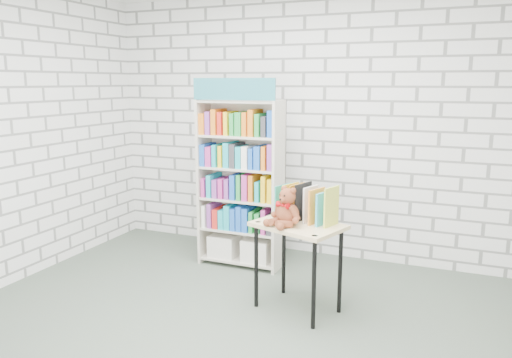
% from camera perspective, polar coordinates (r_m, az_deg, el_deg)
% --- Properties ---
extents(ground, '(4.50, 4.50, 0.00)m').
position_cam_1_polar(ground, '(4.03, -3.87, -16.81)').
color(ground, '#455144').
rests_on(ground, ground).
extents(room_shell, '(4.52, 4.02, 2.81)m').
position_cam_1_polar(room_shell, '(3.57, -4.25, 9.44)').
color(room_shell, silver).
rests_on(room_shell, ground).
extents(bookshelf, '(0.85, 0.33, 1.92)m').
position_cam_1_polar(bookshelf, '(5.08, -1.73, -0.38)').
color(bookshelf, beige).
rests_on(bookshelf, ground).
extents(display_table, '(0.81, 0.68, 0.75)m').
position_cam_1_polar(display_table, '(4.12, 4.84, -6.51)').
color(display_table, '#D5BB7F').
rests_on(display_table, ground).
extents(table_books, '(0.53, 0.36, 0.29)m').
position_cam_1_polar(table_books, '(4.14, 5.83, -2.86)').
color(table_books, teal).
rests_on(table_books, display_table).
extents(teddy_bear, '(0.30, 0.28, 0.32)m').
position_cam_1_polar(teddy_bear, '(4.00, 3.42, -3.57)').
color(teddy_bear, brown).
rests_on(teddy_bear, display_table).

